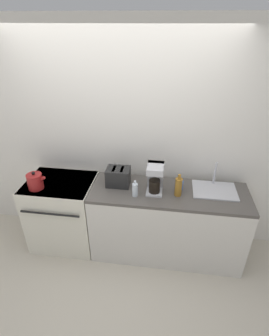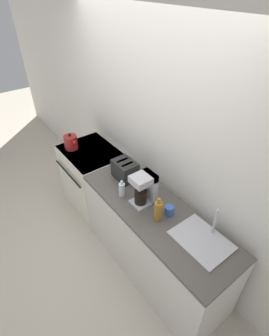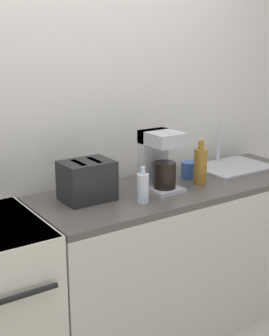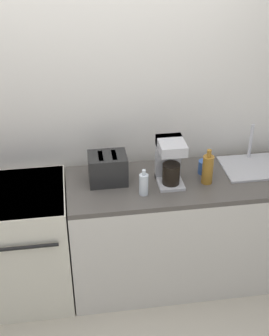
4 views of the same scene
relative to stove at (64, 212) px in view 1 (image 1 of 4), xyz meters
name	(u,v)px [view 1 (image 1 of 4)]	position (x,y,z in m)	size (l,w,h in m)	color
ground_plane	(112,263)	(0.65, -0.31, -0.46)	(12.00, 12.00, 0.00)	beige
wall_back	(120,140)	(0.65, 0.37, 0.84)	(8.00, 0.05, 2.60)	silver
stove	(64,212)	(0.00, 0.00, 0.00)	(0.78, 0.66, 0.90)	silver
counter_block	(167,223)	(1.27, -0.01, -0.01)	(1.73, 0.60, 0.90)	silver
kettle	(35,181)	(-0.20, -0.15, 0.53)	(0.21, 0.17, 0.21)	maroon
toaster	(118,177)	(0.69, 0.05, 0.54)	(0.26, 0.20, 0.21)	black
coffee_maker	(155,177)	(1.11, -0.01, 0.61)	(0.17, 0.22, 0.32)	#B7B7BC
sink_tray	(214,189)	(1.76, 0.08, 0.45)	(0.47, 0.35, 0.28)	#B7B7BC
bottle_amber	(178,187)	(1.36, -0.07, 0.54)	(0.08, 0.08, 0.25)	#9E6B23
bottle_clear	(135,190)	(0.91, -0.14, 0.51)	(0.06, 0.06, 0.19)	silver
cup_blue	(179,185)	(1.37, 0.06, 0.48)	(0.08, 0.08, 0.10)	#3860B2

